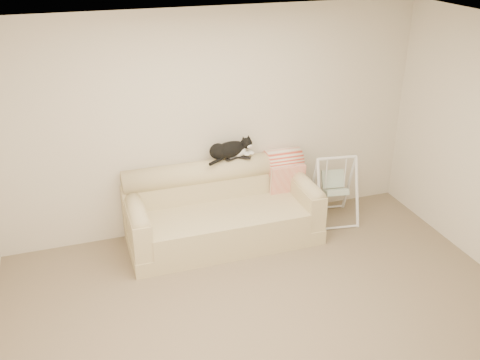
# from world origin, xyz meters

# --- Properties ---
(ground_plane) EXTENTS (5.00, 5.00, 0.00)m
(ground_plane) POSITION_xyz_m (0.00, 0.00, 0.00)
(ground_plane) COLOR brown
(ground_plane) RESTS_ON ground
(room_shell) EXTENTS (5.04, 4.04, 2.60)m
(room_shell) POSITION_xyz_m (0.00, 0.00, 1.53)
(room_shell) COLOR silver
(room_shell) RESTS_ON ground
(sofa) EXTENTS (2.20, 0.93, 0.90)m
(sofa) POSITION_xyz_m (-0.02, 1.62, 0.35)
(sofa) COLOR #C5B186
(sofa) RESTS_ON ground
(remote_a) EXTENTS (0.19, 0.11, 0.03)m
(remote_a) POSITION_xyz_m (0.19, 1.83, 0.91)
(remote_a) COLOR black
(remote_a) RESTS_ON sofa
(remote_b) EXTENTS (0.17, 0.13, 0.02)m
(remote_b) POSITION_xyz_m (0.32, 1.82, 0.91)
(remote_b) COLOR black
(remote_b) RESTS_ON sofa
(tuxedo_cat) EXTENTS (0.61, 0.36, 0.24)m
(tuxedo_cat) POSITION_xyz_m (0.15, 1.85, 1.01)
(tuxedo_cat) COLOR black
(tuxedo_cat) RESTS_ON sofa
(throw_blanket) EXTENTS (0.43, 0.38, 0.58)m
(throw_blanket) POSITION_xyz_m (0.84, 1.84, 0.72)
(throw_blanket) COLOR red
(throw_blanket) RESTS_ON sofa
(baby_swing) EXTENTS (0.59, 0.62, 0.86)m
(baby_swing) POSITION_xyz_m (1.43, 1.61, 0.43)
(baby_swing) COLOR white
(baby_swing) RESTS_ON ground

